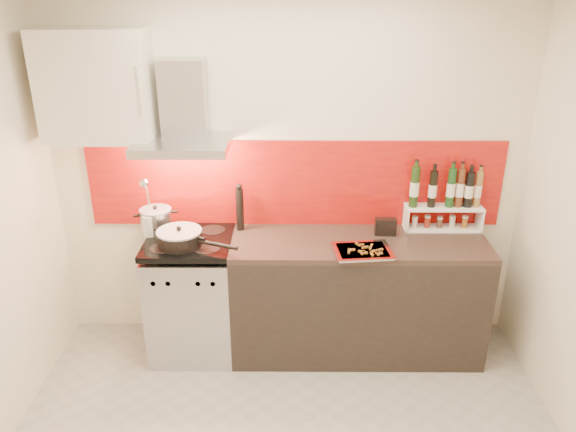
{
  "coord_description": "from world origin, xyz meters",
  "views": [
    {
      "loc": [
        0.02,
        -2.45,
        2.6
      ],
      "look_at": [
        0.0,
        0.95,
        1.15
      ],
      "focal_mm": 35.0,
      "sensor_mm": 36.0,
      "label": 1
    }
  ],
  "objects_px": {
    "counter": "(356,296)",
    "stock_pot": "(156,220)",
    "range_stove": "(193,297)",
    "saute_pan": "(180,238)",
    "pepper_mill": "(240,208)",
    "baking_tray": "(363,251)"
  },
  "relations": [
    {
      "from": "range_stove",
      "to": "saute_pan",
      "type": "distance_m",
      "value": 0.53
    },
    {
      "from": "saute_pan",
      "to": "stock_pot",
      "type": "bearing_deg",
      "value": 132.32
    },
    {
      "from": "pepper_mill",
      "to": "baking_tray",
      "type": "distance_m",
      "value": 0.94
    },
    {
      "from": "counter",
      "to": "baking_tray",
      "type": "distance_m",
      "value": 0.5
    },
    {
      "from": "range_stove",
      "to": "saute_pan",
      "type": "bearing_deg",
      "value": -109.94
    },
    {
      "from": "counter",
      "to": "stock_pot",
      "type": "relative_size",
      "value": 7.88
    },
    {
      "from": "baking_tray",
      "to": "counter",
      "type": "bearing_deg",
      "value": 90.13
    },
    {
      "from": "saute_pan",
      "to": "pepper_mill",
      "type": "height_order",
      "value": "pepper_mill"
    },
    {
      "from": "pepper_mill",
      "to": "baking_tray",
      "type": "relative_size",
      "value": 0.86
    },
    {
      "from": "stock_pot",
      "to": "pepper_mill",
      "type": "distance_m",
      "value": 0.61
    },
    {
      "from": "pepper_mill",
      "to": "baking_tray",
      "type": "bearing_deg",
      "value": -23.88
    },
    {
      "from": "saute_pan",
      "to": "pepper_mill",
      "type": "distance_m",
      "value": 0.49
    },
    {
      "from": "range_stove",
      "to": "baking_tray",
      "type": "xyz_separation_m",
      "value": [
        1.2,
        -0.19,
        0.47
      ]
    },
    {
      "from": "range_stove",
      "to": "counter",
      "type": "height_order",
      "value": "range_stove"
    },
    {
      "from": "stock_pot",
      "to": "pepper_mill",
      "type": "relative_size",
      "value": 0.65
    },
    {
      "from": "range_stove",
      "to": "baking_tray",
      "type": "relative_size",
      "value": 2.21
    },
    {
      "from": "range_stove",
      "to": "baking_tray",
      "type": "bearing_deg",
      "value": -8.89
    },
    {
      "from": "range_stove",
      "to": "baking_tray",
      "type": "distance_m",
      "value": 1.3
    },
    {
      "from": "counter",
      "to": "baking_tray",
      "type": "height_order",
      "value": "baking_tray"
    },
    {
      "from": "stock_pot",
      "to": "range_stove",
      "type": "bearing_deg",
      "value": -29.75
    },
    {
      "from": "counter",
      "to": "pepper_mill",
      "type": "relative_size",
      "value": 5.1
    },
    {
      "from": "saute_pan",
      "to": "pepper_mill",
      "type": "bearing_deg",
      "value": 36.34
    }
  ]
}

